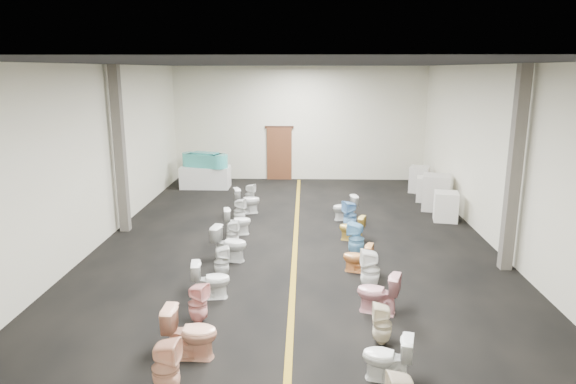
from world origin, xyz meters
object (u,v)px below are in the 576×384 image
Objects in this scene: toilet_left_8 at (237,221)px; toilet_right_6 at (356,239)px; bathtub at (205,160)px; toilet_left_4 at (211,280)px; appliance_crate_c at (427,189)px; toilet_left_6 at (230,244)px; toilet_left_10 at (247,200)px; toilet_right_4 at (370,270)px; toilet_left_11 at (250,195)px; toilet_left_3 at (198,304)px; toilet_right_2 at (382,324)px; appliance_crate_b at (436,192)px; toilet_right_9 at (345,208)px; display_table at (206,177)px; toilet_left_5 at (222,262)px; appliance_crate_d at (419,179)px; toilet_left_1 at (166,368)px; toilet_left_7 at (233,234)px; toilet_left_2 at (191,332)px; toilet_right_3 at (378,293)px; appliance_crate_a at (446,206)px; toilet_right_5 at (358,258)px; toilet_left_9 at (239,211)px; toilet_right_8 at (350,215)px; toilet_right_7 at (352,228)px.

toilet_right_6 reaches higher than toilet_left_8.
toilet_left_4 is (1.93, -9.57, -0.69)m from bathtub.
toilet_left_6 is (-5.91, -5.80, 0.01)m from appliance_crate_c.
toilet_right_4 is (3.13, -5.60, 0.02)m from toilet_left_10.
toilet_left_3 is at bearing -163.79° from toilet_left_11.
bathtub is 12.30m from toilet_right_2.
appliance_crate_b is 3.22m from toilet_right_9.
toilet_left_10 is 1.17× the size of toilet_right_2.
toilet_left_5 is at bearing -77.02° from display_table.
bathtub is 10.43m from toilet_right_4.
toilet_left_1 is (-6.04, -12.23, -0.05)m from appliance_crate_d.
toilet_left_7 is at bearing -147.78° from appliance_crate_b.
toilet_left_8 is 0.90× the size of toilet_left_10.
toilet_right_9 is at bearing -39.66° from display_table.
toilet_right_2 is at bearing 24.92° from toilet_right_6.
toilet_left_5 is (-5.94, -8.12, -0.12)m from appliance_crate_d.
toilet_left_8 is at bearing -147.73° from toilet_right_2.
toilet_left_10 is at bearing 10.65° from toilet_left_6.
toilet_left_10 is at bearing 1.37° from toilet_left_2.
appliance_crate_c is 1.16× the size of toilet_right_2.
appliance_crate_c is 8.82m from toilet_right_3.
appliance_crate_a is 5.03m from toilet_right_5.
toilet_left_9 is 3.20m from toilet_right_8.
bathtub reaches higher than toilet_right_7.
appliance_crate_d is at bearing -44.05° from toilet_left_7.
toilet_right_6 is (-0.11, 2.96, 0.02)m from toilet_right_3.
toilet_left_9 is (-0.08, 1.05, -0.00)m from toilet_left_8.
toilet_left_1 is at bearing -6.55° from toilet_right_7.
toilet_left_11 is 8.24m from toilet_right_3.
toilet_left_7 is at bearing -15.25° from toilet_left_5.
appliance_crate_b is 1.49× the size of toilet_left_4.
toilet_left_9 is (-0.15, 3.00, -0.05)m from toilet_left_6.
toilet_right_3 is at bearing -115.12° from appliance_crate_a.
toilet_right_8 is at bearing -156.16° from toilet_right_6.
toilet_left_6 reaches higher than toilet_left_7.
toilet_left_10 is at bearing -153.00° from appliance_crate_d.
toilet_left_5 is 5.09m from toilet_left_10.
toilet_left_1 is 5.13m from toilet_left_6.
toilet_right_4 is (3.08, -1.54, 0.01)m from toilet_left_6.
bathtub reaches higher than toilet_left_1.
toilet_left_6 is 3.01m from toilet_right_6.
toilet_right_6 is at bearing -80.71° from toilet_left_5.
toilet_right_2 is at bearing -143.94° from toilet_left_11.
toilet_right_3 is (3.23, 2.57, -0.02)m from toilet_left_1.
toilet_right_3 is at bearing 26.58° from toilet_right_6.
appliance_crate_c reaches higher than toilet_right_3.
toilet_left_2 is 1.19× the size of toilet_left_5.
appliance_crate_b is 6.07m from toilet_right_5.
bathtub is 4.96m from toilet_left_9.
toilet_left_3 is 7.19m from toilet_right_9.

